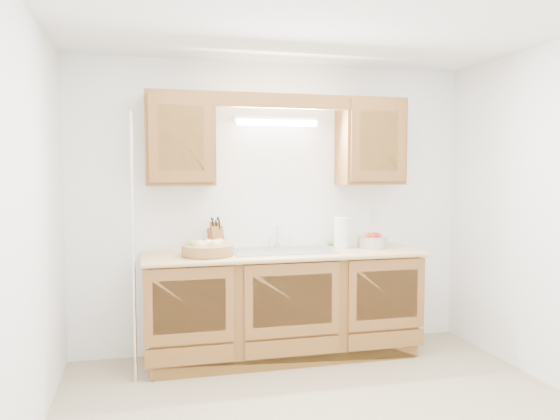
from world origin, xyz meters
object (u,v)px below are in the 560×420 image
object	(u,v)px
apple_bowl	(372,241)
knife_block	(216,239)
fruit_basket	(207,248)
paper_towel	(341,233)

from	to	relation	value
apple_bowl	knife_block	bearing A→B (deg)	174.41
fruit_basket	knife_block	xyz separation A→B (m)	(0.10, 0.22, 0.05)
fruit_basket	paper_towel	xyz separation A→B (m)	(1.18, 0.15, 0.07)
fruit_basket	paper_towel	bearing A→B (deg)	7.24
paper_towel	apple_bowl	bearing A→B (deg)	-14.04
fruit_basket	paper_towel	distance (m)	1.19
knife_block	apple_bowl	bearing A→B (deg)	-20.55
fruit_basket	paper_towel	world-z (taller)	paper_towel
knife_block	paper_towel	distance (m)	1.09
knife_block	apple_bowl	xyz separation A→B (m)	(1.35, -0.13, -0.05)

